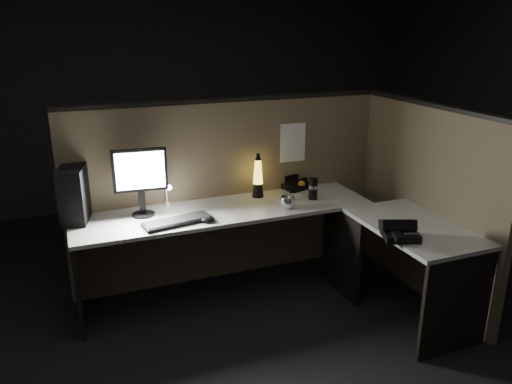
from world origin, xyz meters
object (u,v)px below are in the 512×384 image
object	(u,v)px
pc_tower	(75,193)
lava_lamp	(258,179)
desk_phone	(399,231)
monitor	(140,176)
keyboard	(178,221)

from	to	relation	value
pc_tower	lava_lamp	size ratio (longest dim) A/B	1.09
desk_phone	lava_lamp	bearing A→B (deg)	137.75
pc_tower	monitor	distance (m)	0.48
lava_lamp	desk_phone	distance (m)	1.26
pc_tower	desk_phone	world-z (taller)	pc_tower
monitor	pc_tower	bearing A→B (deg)	173.89
pc_tower	keyboard	size ratio (longest dim) A/B	0.81
lava_lamp	monitor	bearing A→B (deg)	-175.96
monitor	desk_phone	world-z (taller)	monitor
monitor	keyboard	size ratio (longest dim) A/B	1.02
desk_phone	pc_tower	bearing A→B (deg)	170.97
lava_lamp	pc_tower	bearing A→B (deg)	179.09
keyboard	lava_lamp	world-z (taller)	lava_lamp
monitor	lava_lamp	size ratio (longest dim) A/B	1.38
monitor	lava_lamp	xyz separation A→B (m)	(0.95, 0.07, -0.15)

